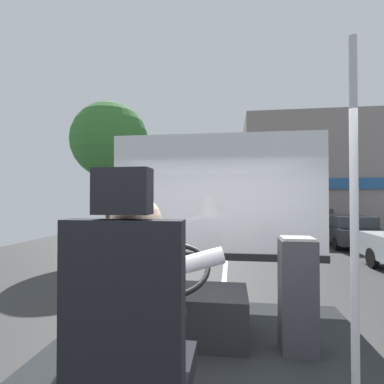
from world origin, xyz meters
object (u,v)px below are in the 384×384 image
steering_console (182,311)px  parked_car_red (312,219)px  handrail_pole (354,224)px  bus_driver (140,299)px  parked_car_black (347,230)px  driver_seat (131,350)px  fare_box (297,294)px

steering_console → parked_car_red: size_ratio=0.27×
steering_console → handrail_pole: size_ratio=0.52×
bus_driver → parked_car_red: bus_driver is taller
steering_console → parked_car_black: 11.54m
driver_seat → parked_car_red: bearing=73.0°
steering_console → parked_car_red: steering_console is taller
steering_console → parked_car_black: (5.13, 10.33, -0.39)m
bus_driver → parked_car_red: (5.10, 16.59, -0.84)m
driver_seat → bus_driver: driver_seat is taller
handrail_pole → bus_driver: bearing=-159.1°
driver_seat → steering_console: bearing=90.0°
steering_console → fare_box: size_ratio=1.24×
handrail_pole → fare_box: bearing=104.1°
bus_driver → fare_box: (0.93, 1.07, -0.29)m
parked_car_black → parked_car_red: parked_car_red is taller
fare_box → parked_car_red: fare_box is taller
driver_seat → parked_car_black: 12.72m
driver_seat → fare_box: 1.51m
handrail_pole → steering_console: bearing=145.2°
parked_car_red → parked_car_black: bearing=-89.7°
bus_driver → driver_seat: bearing=-90.0°
driver_seat → parked_car_black: size_ratio=0.35×
bus_driver → handrail_pole: size_ratio=0.37×
bus_driver → parked_car_red: bearing=72.9°
fare_box → steering_console: bearing=173.7°
steering_console → bus_driver: bearing=-90.0°
driver_seat → fare_box: driver_seat is taller
parked_car_black → bus_driver: bearing=-114.0°
bus_driver → handrail_pole: handrail_pole is taller
driver_seat → parked_car_black: (5.13, 11.62, -0.73)m
bus_driver → fare_box: 1.45m
driver_seat → parked_car_red: (5.10, 16.71, -0.67)m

